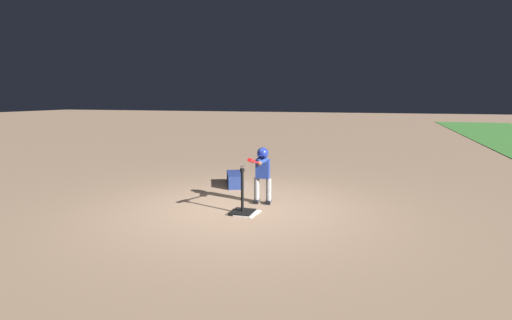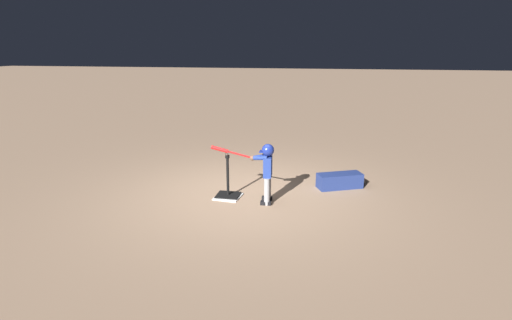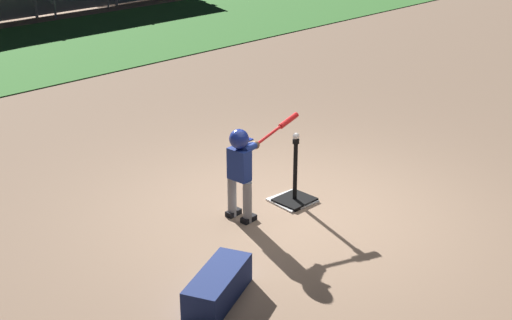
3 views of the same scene
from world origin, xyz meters
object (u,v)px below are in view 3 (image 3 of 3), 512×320
Objects in this scene: batter_child at (242,162)px; equipment_bag at (218,286)px; batting_tee at (295,192)px; baseball at (296,136)px.

batter_child is 1.70m from equipment_bag.
batter_child is (-0.69, 0.14, 0.54)m from batting_tee.
baseball is 2.24m from equipment_bag.
batter_child is at bearing 168.78° from batting_tee.
baseball is 0.09× the size of equipment_bag.
batter_child reaches higher than batting_tee.
batter_child reaches higher than equipment_bag.
baseball is (0.00, -0.00, 0.69)m from batting_tee.
batting_tee is 0.89m from batter_child.
batting_tee is at bearing 90.00° from baseball.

